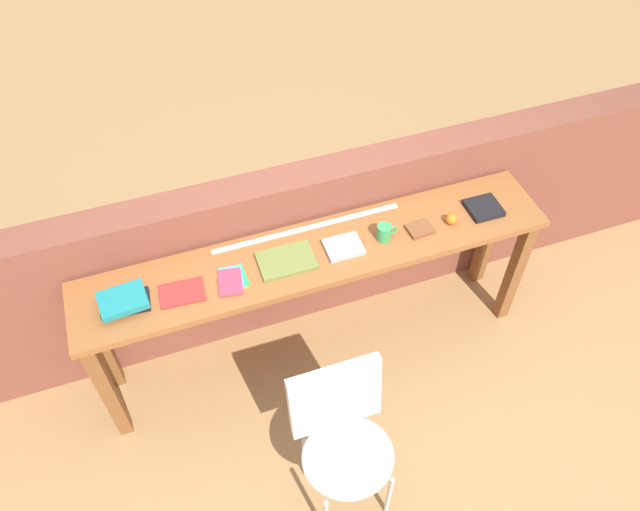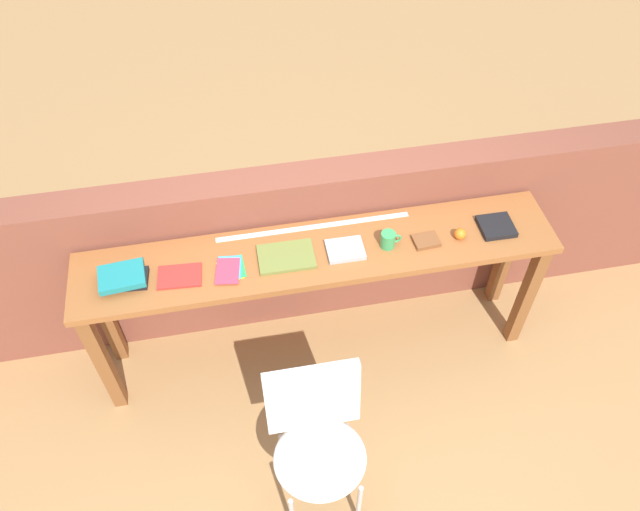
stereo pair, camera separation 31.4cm
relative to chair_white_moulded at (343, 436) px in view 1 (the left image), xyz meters
name	(u,v)px [view 1 (the left image)]	position (x,y,z in m)	size (l,w,h in m)	color
ground_plane	(334,386)	(0.16, 0.53, -0.53)	(40.00, 40.00, 0.00)	#9E7547
brick_wall_back	(298,247)	(0.16, 1.17, 0.03)	(6.00, 0.20, 1.11)	brown
sideboard	(317,269)	(0.16, 0.83, 0.21)	(2.50, 0.44, 0.88)	brown
chair_white_moulded	(343,436)	(0.00, 0.00, 0.00)	(0.44, 0.46, 0.89)	silver
book_stack_leftmost	(124,301)	(-0.81, 0.81, 0.39)	(0.24, 0.19, 0.06)	black
magazine_cycling	(182,293)	(-0.54, 0.79, 0.36)	(0.22, 0.15, 0.01)	red
pamphlet_pile_colourful	(232,280)	(-0.30, 0.79, 0.36)	(0.16, 0.20, 0.01)	yellow
book_open_centre	(286,261)	(-0.01, 0.82, 0.36)	(0.29, 0.20, 0.02)	olive
book_grey_hardcover	(343,247)	(0.30, 0.81, 0.37)	(0.19, 0.15, 0.02)	#9E9EA3
mug	(384,232)	(0.52, 0.80, 0.40)	(0.11, 0.08, 0.09)	#338C4C
leather_journal_brown	(420,229)	(0.72, 0.79, 0.37)	(0.13, 0.10, 0.02)	brown
sports_ball_small	(451,219)	(0.90, 0.79, 0.38)	(0.06, 0.06, 0.06)	orange
book_repair_rightmost	(484,208)	(1.12, 0.82, 0.37)	(0.18, 0.17, 0.03)	black
ruler_metal_back_edge	(307,228)	(0.17, 1.00, 0.35)	(1.04, 0.03, 0.00)	silver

